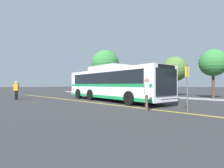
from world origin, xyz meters
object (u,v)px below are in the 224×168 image
at_px(parked_car_2, 146,91).
at_px(pedestrian_0, 147,92).
at_px(parked_car_1, 112,90).
at_px(transit_bus, 112,83).
at_px(pedestrian_1, 16,89).
at_px(bus_stop_sign, 187,82).
at_px(tree_1, 105,64).
at_px(tree_2, 213,63).
at_px(tree_0, 175,69).
at_px(parked_car_0, 87,89).

relative_size(parked_car_2, pedestrian_0, 2.73).
height_order(parked_car_1, parked_car_2, parked_car_1).
bearing_deg(parked_car_1, transit_bus, 44.78).
bearing_deg(transit_bus, pedestrian_0, 69.25).
distance_m(pedestrian_1, bus_stop_sign, 15.03).
xyz_separation_m(tree_1, tree_2, (17.36, -0.60, -1.40)).
relative_size(pedestrian_1, tree_1, 0.23).
distance_m(tree_1, tree_2, 17.43).
height_order(parked_car_2, tree_0, tree_0).
xyz_separation_m(parked_car_1, parked_car_2, (5.16, 0.05, -0.01)).
bearing_deg(pedestrian_0, parked_car_2, -4.42).
xyz_separation_m(transit_bus, bus_stop_sign, (7.25, -1.50, -0.03)).
bearing_deg(tree_0, pedestrian_0, -70.04).
height_order(parked_car_0, bus_stop_sign, bus_stop_sign).
distance_m(parked_car_0, parked_car_1, 5.90).
distance_m(parked_car_2, tree_2, 7.56).
height_order(parked_car_2, tree_1, tree_1).
bearing_deg(parked_car_0, parked_car_2, 93.37).
bearing_deg(parked_car_2, pedestrian_1, 148.26).
xyz_separation_m(parked_car_1, tree_0, (5.52, 6.29, 2.78)).
relative_size(parked_car_0, tree_0, 0.91).
bearing_deg(tree_1, tree_0, 6.17).
distance_m(parked_car_0, pedestrian_1, 11.69).
height_order(pedestrian_1, bus_stop_sign, bus_stop_sign).
bearing_deg(parked_car_2, bus_stop_sign, -130.72).
height_order(transit_bus, tree_0, tree_0).
relative_size(transit_bus, pedestrian_1, 6.65).
bearing_deg(bus_stop_sign, pedestrian_1, -66.70).
distance_m(transit_bus, tree_1, 15.90).
height_order(parked_car_0, pedestrian_0, pedestrian_0).
relative_size(transit_bus, pedestrian_0, 6.58).
xyz_separation_m(parked_car_0, pedestrian_0, (16.62, -8.33, 0.28)).
height_order(tree_0, tree_2, tree_0).
bearing_deg(tree_0, tree_1, -173.83).
distance_m(pedestrian_0, bus_stop_sign, 2.23).
bearing_deg(tree_2, tree_0, 159.30).
bearing_deg(parked_car_1, pedestrian_1, -11.15).
bearing_deg(parked_car_1, pedestrian_0, 52.98).
height_order(parked_car_0, tree_1, tree_1).
relative_size(parked_car_1, tree_2, 0.80).
xyz_separation_m(pedestrian_0, bus_stop_sign, (1.58, 1.49, 0.52)).
bearing_deg(tree_0, bus_stop_sign, -62.17).
relative_size(transit_bus, bus_stop_sign, 4.82).
xyz_separation_m(parked_car_1, tree_2, (10.60, 4.37, 2.96)).
xyz_separation_m(transit_bus, pedestrian_0, (5.68, -2.99, -0.54)).
bearing_deg(parked_car_0, pedestrian_1, 23.43).
bearing_deg(bus_stop_sign, transit_bus, -94.69).
distance_m(pedestrian_0, pedestrian_1, 13.12).
xyz_separation_m(parked_car_2, tree_0, (0.36, 6.24, 2.78)).
relative_size(parked_car_1, pedestrian_1, 2.31).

